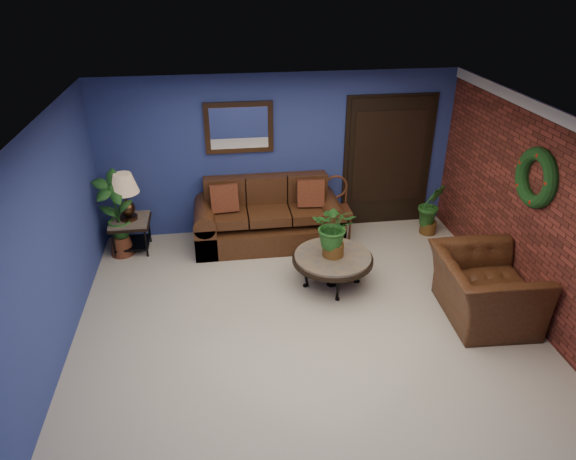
{
  "coord_description": "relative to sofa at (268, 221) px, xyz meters",
  "views": [
    {
      "loc": [
        -0.92,
        -5.01,
        3.93
      ],
      "look_at": [
        -0.13,
        0.55,
        0.97
      ],
      "focal_mm": 32.0,
      "sensor_mm": 36.0,
      "label": 1
    }
  ],
  "objects": [
    {
      "name": "floor",
      "position": [
        0.23,
        -2.08,
        -0.33
      ],
      "size": [
        5.5,
        5.5,
        0.0
      ],
      "primitive_type": "plane",
      "color": "beige",
      "rests_on": "ground"
    },
    {
      "name": "wall_back",
      "position": [
        0.23,
        0.42,
        0.92
      ],
      "size": [
        5.5,
        0.04,
        2.5
      ],
      "primitive_type": "cube",
      "color": "navy",
      "rests_on": "ground"
    },
    {
      "name": "wall_left",
      "position": [
        -2.52,
        -2.08,
        0.92
      ],
      "size": [
        0.04,
        5.0,
        2.5
      ],
      "primitive_type": "cube",
      "color": "navy",
      "rests_on": "ground"
    },
    {
      "name": "wall_right_brick",
      "position": [
        2.98,
        -2.08,
        0.92
      ],
      "size": [
        0.04,
        5.0,
        2.5
      ],
      "primitive_type": "cube",
      "color": "maroon",
      "rests_on": "ground"
    },
    {
      "name": "ceiling",
      "position": [
        0.23,
        -2.08,
        2.17
      ],
      "size": [
        5.5,
        5.0,
        0.02
      ],
      "primitive_type": "cube",
      "color": "white",
      "rests_on": "wall_back"
    },
    {
      "name": "crown_molding",
      "position": [
        2.95,
        -2.08,
        2.1
      ],
      "size": [
        0.03,
        5.0,
        0.14
      ],
      "primitive_type": "cube",
      "color": "white",
      "rests_on": "wall_right_brick"
    },
    {
      "name": "wall_mirror",
      "position": [
        -0.37,
        0.38,
        1.39
      ],
      "size": [
        1.02,
        0.06,
        0.77
      ],
      "primitive_type": "cube",
      "color": "#402715",
      "rests_on": "wall_back"
    },
    {
      "name": "closet_door",
      "position": [
        1.98,
        0.39,
        0.72
      ],
      "size": [
        1.44,
        0.06,
        2.18
      ],
      "primitive_type": "cube",
      "color": "black",
      "rests_on": "wall_back"
    },
    {
      "name": "wreath",
      "position": [
        2.92,
        -2.03,
        1.37
      ],
      "size": [
        0.16,
        0.72,
        0.72
      ],
      "primitive_type": "torus",
      "rotation": [
        0.0,
        1.57,
        0.0
      ],
      "color": "black",
      "rests_on": "wall_right_brick"
    },
    {
      "name": "sofa",
      "position": [
        0.0,
        0.0,
        0.0
      ],
      "size": [
        2.23,
        0.97,
        1.01
      ],
      "color": "#4D2916",
      "rests_on": "ground"
    },
    {
      "name": "coffee_table",
      "position": [
        0.72,
        -1.38,
        0.08
      ],
      "size": [
        1.08,
        1.08,
        0.46
      ],
      "rotation": [
        0.0,
        0.0,
        -0.26
      ],
      "color": "#57514C",
      "rests_on": "ground"
    },
    {
      "name": "end_table",
      "position": [
        -2.07,
        -0.03,
        0.07
      ],
      "size": [
        0.58,
        0.58,
        0.53
      ],
      "color": "#57514C",
      "rests_on": "ground"
    },
    {
      "name": "table_lamp",
      "position": [
        -2.07,
        -0.03,
        0.65
      ],
      "size": [
        0.41,
        0.41,
        0.69
      ],
      "color": "#402715",
      "rests_on": "end_table"
    },
    {
      "name": "side_chair",
      "position": [
        1.09,
        0.04,
        0.22
      ],
      "size": [
        0.42,
        0.42,
        0.97
      ],
      "rotation": [
        0.0,
        0.0,
        -0.01
      ],
      "color": "#522817",
      "rests_on": "ground"
    },
    {
      "name": "armchair",
      "position": [
        2.38,
        -2.32,
        0.07
      ],
      "size": [
        1.15,
        1.3,
        0.81
      ],
      "primitive_type": "imported",
      "rotation": [
        0.0,
        0.0,
        1.52
      ],
      "color": "#4D2916",
      "rests_on": "ground"
    },
    {
      "name": "coffee_plant",
      "position": [
        0.72,
        -1.38,
        0.54
      ],
      "size": [
        0.66,
        0.6,
        0.74
      ],
      "color": "brown",
      "rests_on": "coffee_table"
    },
    {
      "name": "floor_plant",
      "position": [
        2.58,
        -0.13,
        0.12
      ],
      "size": [
        0.41,
        0.33,
        0.86
      ],
      "color": "brown",
      "rests_on": "ground"
    },
    {
      "name": "tall_plant",
      "position": [
        -2.22,
        -0.13,
        0.37
      ],
      "size": [
        0.56,
        0.39,
        1.31
      ],
      "color": "brown",
      "rests_on": "ground"
    }
  ]
}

